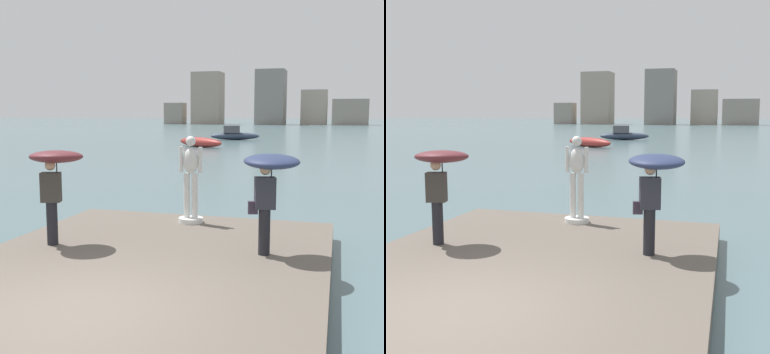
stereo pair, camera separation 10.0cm
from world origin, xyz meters
The scene contains 8 objects.
ground_plane centered at (0.00, 40.00, 0.00)m, with size 400.00×400.00×0.00m, color #4C666B.
pier centered at (0.00, 1.74, 0.20)m, with size 6.54×9.48×0.40m, color #60564C.
statue_white_figure centered at (-0.09, 5.61, 1.37)m, with size 0.60×0.60×2.11m.
onlooker_left centered at (-2.13, 2.90, 1.96)m, with size 1.31×1.31×1.95m.
onlooker_right centered at (2.10, 3.40, 1.92)m, with size 1.31×1.32×1.93m.
boat_mid centered at (-8.04, 49.52, 0.57)m, with size 5.65×2.77×1.62m.
boat_far centered at (-8.61, 37.12, 0.43)m, with size 5.25×4.06×0.86m.
distant_skyline centered at (1.05, 121.97, 5.34)m, with size 84.49×12.52×13.84m.
Camera 2 is at (3.42, -5.80, 3.07)m, focal length 46.55 mm.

